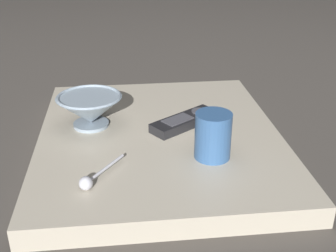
{
  "coord_description": "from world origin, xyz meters",
  "views": [
    {
      "loc": [
        0.08,
        0.91,
        0.51
      ],
      "look_at": [
        -0.02,
        0.01,
        0.07
      ],
      "focal_mm": 46.51,
      "sensor_mm": 36.0,
      "label": 1
    }
  ],
  "objects": [
    {
      "name": "table",
      "position": [
        0.0,
        0.0,
        0.02
      ],
      "size": [
        0.56,
        0.66,
        0.05
      ],
      "color": "#B7AD99",
      "rests_on": "ground"
    },
    {
      "name": "teaspoon",
      "position": [
        0.15,
        0.21,
        0.06
      ],
      "size": [
        0.09,
        0.11,
        0.03
      ],
      "color": "silver",
      "rests_on": "table"
    },
    {
      "name": "tv_remote_near",
      "position": [
        -0.06,
        -0.03,
        0.06
      ],
      "size": [
        0.18,
        0.15,
        0.03
      ],
      "color": "black",
      "rests_on": "table"
    },
    {
      "name": "cereal_bowl",
      "position": [
        0.16,
        -0.05,
        0.09
      ],
      "size": [
        0.16,
        0.16,
        0.08
      ],
      "color": "#8C9EAD",
      "rests_on": "table"
    },
    {
      "name": "coffee_mug",
      "position": [
        -0.1,
        0.13,
        0.1
      ],
      "size": [
        0.08,
        0.08,
        0.1
      ],
      "color": "#33598C",
      "rests_on": "table"
    },
    {
      "name": "ground_plane",
      "position": [
        0.0,
        0.0,
        0.0
      ],
      "size": [
        6.0,
        6.0,
        0.0
      ],
      "primitive_type": "plane",
      "color": "#47423D"
    }
  ]
}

